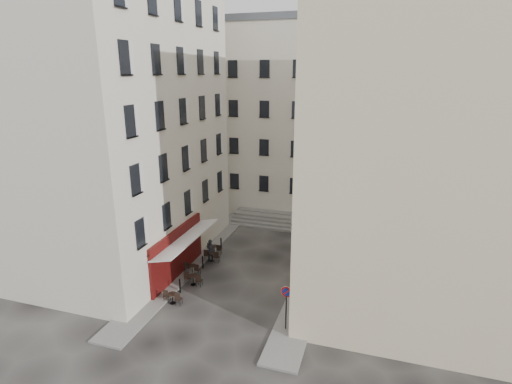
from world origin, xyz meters
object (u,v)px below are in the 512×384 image
at_px(no_parking_sign, 286,300).
at_px(bistro_table_a, 173,297).
at_px(pedestrian, 210,250).
at_px(bistro_table_b, 193,279).

bearing_deg(no_parking_sign, bistro_table_a, -177.78).
bearing_deg(no_parking_sign, pedestrian, 144.59).
distance_m(no_parking_sign, bistro_table_b, 7.78).
height_order(bistro_table_b, pedestrian, pedestrian).
distance_m(bistro_table_a, pedestrian, 6.10).
bearing_deg(bistro_table_b, pedestrian, 95.38).
xyz_separation_m(bistro_table_b, pedestrian, (-0.34, 3.66, 0.41)).
height_order(no_parking_sign, bistro_table_a, no_parking_sign).
bearing_deg(bistro_table_b, bistro_table_a, -94.97).
height_order(no_parking_sign, bistro_table_b, no_parking_sign).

